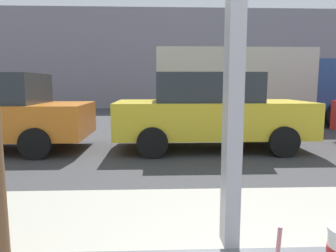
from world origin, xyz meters
The scene contains 5 objects.
ground_plane centered at (0.00, 8.00, 0.00)m, with size 60.00×60.00×0.00m, color #38383A.
sidewalk_strip centered at (0.00, 1.60, 0.06)m, with size 16.00×2.80×0.12m, color #9E998E.
building_facade_far centered at (0.00, 18.96, 3.06)m, with size 28.00×1.20×6.13m, color gray.
parked_car_yellow centered at (1.00, 6.13, 0.89)m, with size 4.36×2.02×1.75m.
box_truck centered at (3.25, 10.28, 1.52)m, with size 7.12×2.44×2.71m.
Camera 1 is at (-0.25, -0.89, 1.50)m, focal length 32.68 mm.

